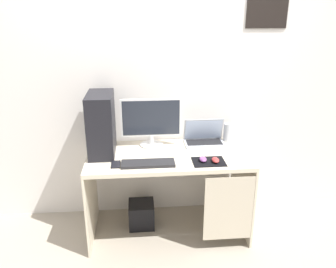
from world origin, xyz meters
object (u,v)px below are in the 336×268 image
speaker (228,132)px  keyboard (148,163)px  monitor (151,122)px  laptop (204,138)px  cell_phone (116,164)px  mouse_left (203,159)px  mouse_right (215,160)px  pc_tower (101,124)px  subwoofer (141,214)px

speaker → keyboard: 0.89m
monitor → speaker: (0.71, 0.06, -0.14)m
monitor → laptop: (0.48, 0.02, -0.18)m
keyboard → cell_phone: 0.25m
laptop → mouse_left: (-0.08, -0.40, -0.02)m
laptop → mouse_right: size_ratio=3.74×
pc_tower → mouse_right: (0.91, -0.29, -0.23)m
keyboard → subwoofer: size_ratio=1.82×
laptop → keyboard: bearing=-141.4°
monitor → laptop: 0.51m
cell_phone → subwoofer: 0.71m
mouse_left → cell_phone: mouse_left is taller
laptop → speaker: (0.23, 0.04, 0.04)m
pc_tower → monitor: size_ratio=0.97×
laptop → speaker: size_ratio=2.15×
monitor → subwoofer: (-0.11, -0.13, -0.86)m
laptop → keyboard: laptop is taller
cell_phone → subwoofer: cell_phone is taller
monitor → subwoofer: monitor is taller
monitor → mouse_left: monitor is taller
mouse_left → cell_phone: 0.69m
cell_phone → mouse_left: bearing=-0.0°
monitor → mouse_left: bearing=-44.0°
monitor → mouse_right: 0.67m
laptop → mouse_right: bearing=-88.5°
mouse_left → keyboard: bearing=-177.4°
laptop → subwoofer: laptop is taller
laptop → keyboard: 0.67m
mouse_right → keyboard: bearing=179.5°
monitor → mouse_right: size_ratio=5.50×
speaker → cell_phone: 1.10m
monitor → keyboard: size_ratio=1.26×
mouse_right → cell_phone: size_ratio=0.74×
speaker → mouse_right: 0.52m
speaker → monitor: bearing=-175.3°
speaker → mouse_left: (-0.31, -0.44, -0.06)m
mouse_right → cell_phone: 0.79m
pc_tower → keyboard: bearing=-37.0°
subwoofer → laptop: bearing=13.6°
speaker → subwoofer: size_ratio=0.72×
laptop → speaker: bearing=10.3°
mouse_right → cell_phone: bearing=178.2°
mouse_left → cell_phone: (-0.69, 0.00, -0.02)m
pc_tower → cell_phone: 0.38m
monitor → keyboard: bearing=-96.5°
subwoofer → pc_tower: bearing=179.3°
monitor → cell_phone: bearing=-128.0°
laptop → mouse_left: 0.41m
monitor → speaker: size_ratio=3.16×
speaker → laptop: bearing=-169.7°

